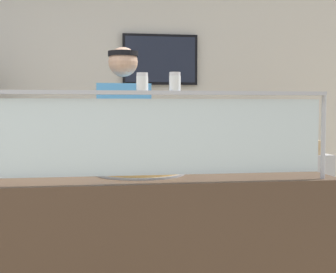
% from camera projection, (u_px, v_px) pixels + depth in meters
% --- Properties ---
extents(shop_rear_unit, '(6.43, 0.13, 2.70)m').
position_uv_depth(shop_rear_unit, '(124.00, 105.00, 4.80)').
color(shop_rear_unit, silver).
rests_on(shop_rear_unit, ground).
extents(serving_counter, '(2.03, 0.71, 0.95)m').
position_uv_depth(serving_counter, '(147.00, 257.00, 2.72)').
color(serving_counter, '#4C3828').
rests_on(serving_counter, ground).
extents(sneeze_guard, '(1.86, 0.06, 0.46)m').
position_uv_depth(sneeze_guard, '(153.00, 125.00, 2.38)').
color(sneeze_guard, '#B2B5BC').
rests_on(sneeze_guard, serving_counter).
extents(pizza_tray, '(0.52, 0.52, 0.04)m').
position_uv_depth(pizza_tray, '(140.00, 171.00, 2.73)').
color(pizza_tray, '#9EA0A8').
rests_on(pizza_tray, serving_counter).
extents(pizza_server, '(0.11, 0.29, 0.01)m').
position_uv_depth(pizza_server, '(148.00, 167.00, 2.71)').
color(pizza_server, '#ADAFB7').
rests_on(pizza_server, pizza_tray).
extents(parmesan_shaker, '(0.06, 0.06, 0.09)m').
position_uv_depth(parmesan_shaker, '(142.00, 83.00, 2.36)').
color(parmesan_shaker, white).
rests_on(parmesan_shaker, sneeze_guard).
extents(pepper_flake_shaker, '(0.06, 0.06, 0.09)m').
position_uv_depth(pepper_flake_shaker, '(175.00, 83.00, 2.39)').
color(pepper_flake_shaker, white).
rests_on(pepper_flake_shaker, sneeze_guard).
extents(worker_figure, '(0.41, 0.50, 1.76)m').
position_uv_depth(worker_figure, '(124.00, 153.00, 3.41)').
color(worker_figure, '#23232D').
rests_on(worker_figure, ground).
extents(prep_shelf, '(0.70, 0.55, 0.89)m').
position_uv_depth(prep_shelf, '(287.00, 199.00, 4.61)').
color(prep_shelf, '#B7BABF').
rests_on(prep_shelf, ground).
extents(pizza_box_stack, '(0.50, 0.49, 0.14)m').
position_uv_depth(pizza_box_stack, '(287.00, 146.00, 4.58)').
color(pizza_box_stack, tan).
rests_on(pizza_box_stack, prep_shelf).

